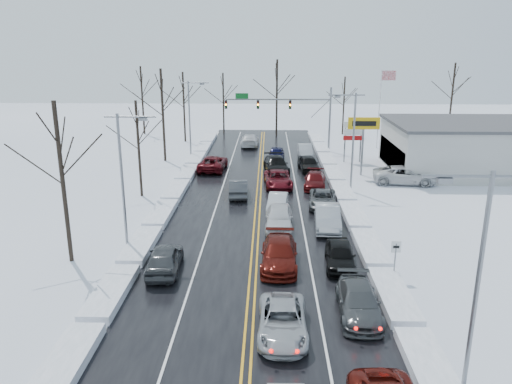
{
  "coord_description": "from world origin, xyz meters",
  "views": [
    {
      "loc": [
        0.88,
        -34.58,
        13.12
      ],
      "look_at": [
        -0.05,
        1.08,
        2.5
      ],
      "focal_mm": 35.0,
      "sensor_mm": 36.0,
      "label": 1
    }
  ],
  "objects_px": {
    "traffic_signal_mast": "(290,108)",
    "tires_plus_sign": "(364,127)",
    "dealership_building": "(487,147)",
    "oncoming_car_0": "(238,196)",
    "flagpole": "(381,103)"
  },
  "relations": [
    {
      "from": "traffic_signal_mast",
      "to": "tires_plus_sign",
      "type": "relative_size",
      "value": 2.21
    },
    {
      "from": "traffic_signal_mast",
      "to": "tires_plus_sign",
      "type": "distance_m",
      "value": 13.92
    },
    {
      "from": "tires_plus_sign",
      "to": "dealership_building",
      "type": "relative_size",
      "value": 0.29
    },
    {
      "from": "traffic_signal_mast",
      "to": "oncoming_car_0",
      "type": "relative_size",
      "value": 2.87
    },
    {
      "from": "traffic_signal_mast",
      "to": "flagpole",
      "type": "relative_size",
      "value": 1.33
    },
    {
      "from": "traffic_signal_mast",
      "to": "oncoming_car_0",
      "type": "bearing_deg",
      "value": -104.88
    },
    {
      "from": "traffic_signal_mast",
      "to": "oncoming_car_0",
      "type": "distance_m",
      "value": 21.22
    },
    {
      "from": "dealership_building",
      "to": "tires_plus_sign",
      "type": "bearing_deg",
      "value": -171.53
    },
    {
      "from": "traffic_signal_mast",
      "to": "dealership_building",
      "type": "distance_m",
      "value": 23.01
    },
    {
      "from": "dealership_building",
      "to": "traffic_signal_mast",
      "type": "bearing_deg",
      "value": 154.05
    },
    {
      "from": "flagpole",
      "to": "dealership_building",
      "type": "xyz_separation_m",
      "value": [
        8.8,
        -12.0,
        -3.27
      ]
    },
    {
      "from": "traffic_signal_mast",
      "to": "dealership_building",
      "type": "bearing_deg",
      "value": -25.95
    },
    {
      "from": "traffic_signal_mast",
      "to": "flagpole",
      "type": "xyz_separation_m",
      "value": [
        11.72,
        2.01,
        0.45
      ]
    },
    {
      "from": "flagpole",
      "to": "dealership_building",
      "type": "bearing_deg",
      "value": -53.73
    },
    {
      "from": "oncoming_car_0",
      "to": "flagpole",
      "type": "bearing_deg",
      "value": -131.15
    }
  ]
}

